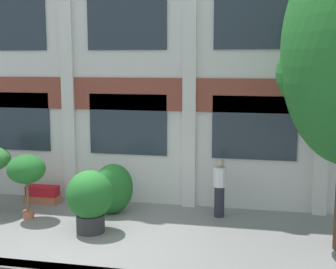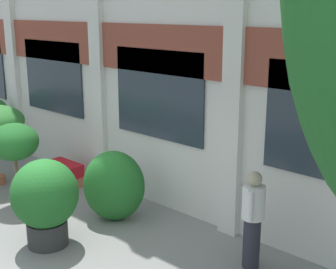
{
  "view_description": "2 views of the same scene",
  "coord_description": "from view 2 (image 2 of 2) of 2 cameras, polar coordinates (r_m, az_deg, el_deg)",
  "views": [
    {
      "loc": [
        3.72,
        -9.71,
        4.01
      ],
      "look_at": [
        1.42,
        1.39,
        2.22
      ],
      "focal_mm": 50.0,
      "sensor_mm": 36.0,
      "label": 1
    },
    {
      "loc": [
        6.07,
        -3.55,
        3.82
      ],
      "look_at": [
        0.9,
        2.03,
        1.77
      ],
      "focal_mm": 50.0,
      "sensor_mm": 36.0,
      "label": 2
    }
  ],
  "objects": [
    {
      "name": "ground_plane",
      "position": [
        8.01,
        -15.26,
        -14.01
      ],
      "size": [
        80.0,
        80.0,
        0.0
      ],
      "primitive_type": "plane",
      "color": "gray"
    },
    {
      "name": "potted_plant_fluted_column",
      "position": [
        7.96,
        -14.75,
        -7.55
      ],
      "size": [
        1.1,
        1.1,
        1.48
      ],
      "color": "#333333",
      "rests_on": "ground"
    },
    {
      "name": "potted_plant_tall_urn",
      "position": [
        9.66,
        -18.27,
        -1.03
      ],
      "size": [
        0.96,
        0.96,
        1.67
      ],
      "color": "#B76647",
      "rests_on": "ground"
    },
    {
      "name": "potted_plant_square_trough",
      "position": [
        10.86,
        -12.34,
        -4.61
      ],
      "size": [
        1.06,
        0.54,
        0.48
      ],
      "color": "#B76647",
      "rests_on": "ground"
    },
    {
      "name": "resident_by_doorway",
      "position": [
        7.18,
        10.29,
        -9.89
      ],
      "size": [
        0.34,
        0.5,
        1.54
      ],
      "rotation": [
        0.0,
        0.0,
        -2.79
      ],
      "color": "#282833",
      "rests_on": "ground"
    },
    {
      "name": "topiary_hedge",
      "position": [
        8.71,
        -6.6,
        -6.25
      ],
      "size": [
        1.32,
        1.28,
        1.34
      ],
      "primitive_type": "ellipsoid",
      "rotation": [
        0.0,
        0.0,
        3.86
      ],
      "color": "#236B28",
      "rests_on": "ground"
    }
  ]
}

